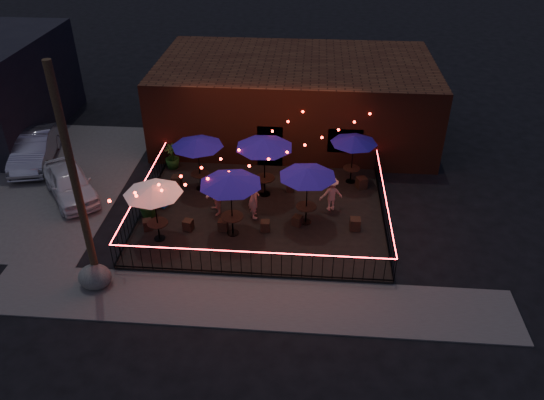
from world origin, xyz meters
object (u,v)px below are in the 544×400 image
at_px(cafe_table_0, 153,190).
at_px(cafe_table_1, 197,143).
at_px(boulder, 95,277).
at_px(cafe_table_4, 308,173).
at_px(cafe_table_3, 264,144).
at_px(cooler, 160,195).
at_px(utility_pole, 76,185).
at_px(cafe_table_5, 354,140).
at_px(cafe_table_2, 230,181).

bearing_deg(cafe_table_0, cafe_table_1, 76.80).
relative_size(cafe_table_0, cafe_table_1, 1.04).
bearing_deg(boulder, cafe_table_4, 30.41).
relative_size(cafe_table_3, cafe_table_4, 1.11).
xyz_separation_m(cafe_table_4, cooler, (-6.21, 0.82, -1.84)).
xyz_separation_m(cafe_table_0, cooler, (-0.57, 2.39, -1.77)).
relative_size(utility_pole, cafe_table_0, 3.08).
distance_m(cafe_table_1, cafe_table_5, 6.80).
bearing_deg(utility_pole, cafe_table_0, 56.69).
bearing_deg(cooler, cafe_table_4, 14.23).
distance_m(cafe_table_0, boulder, 3.67).
xyz_separation_m(cafe_table_0, cafe_table_4, (5.64, 1.57, 0.07)).
xyz_separation_m(cafe_table_5, cooler, (-8.17, -2.58, -1.65)).
height_order(cafe_table_3, cooler, cafe_table_3).
distance_m(utility_pole, cooler, 5.99).
xyz_separation_m(utility_pole, cafe_table_1, (2.50, 6.25, -1.58)).
relative_size(cafe_table_4, boulder, 2.79).
xyz_separation_m(cafe_table_4, cafe_table_5, (1.96, 3.40, -0.19)).
bearing_deg(cafe_table_3, cafe_table_2, -108.35).
xyz_separation_m(utility_pole, cafe_table_3, (5.39, 5.99, -1.37)).
bearing_deg(utility_pole, cafe_table_1, 68.24).
bearing_deg(cafe_table_0, boulder, -120.45).
relative_size(cooler, boulder, 0.88).
height_order(cafe_table_1, cafe_table_3, cafe_table_3).
bearing_deg(cafe_table_0, cafe_table_5, 33.16).
distance_m(cafe_table_1, cafe_table_4, 5.26).
relative_size(cafe_table_2, cafe_table_5, 1.21).
distance_m(cafe_table_0, cafe_table_2, 2.86).
distance_m(cafe_table_3, cafe_table_5, 4.08).
bearing_deg(cafe_table_1, cooler, -135.66).
relative_size(cafe_table_2, boulder, 2.86).
bearing_deg(boulder, cafe_table_5, 39.78).
bearing_deg(cafe_table_4, cafe_table_5, 60.08).
bearing_deg(cafe_table_2, utility_pole, -145.61).
distance_m(cooler, boulder, 5.16).
xyz_separation_m(cafe_table_2, boulder, (-4.36, -3.24, -2.18)).
distance_m(cafe_table_1, cooler, 2.73).
bearing_deg(boulder, cafe_table_0, 59.55).
height_order(cafe_table_2, cafe_table_5, cafe_table_2).
distance_m(cafe_table_2, cafe_table_3, 3.14).
relative_size(cafe_table_1, cafe_table_5, 1.04).
bearing_deg(cafe_table_5, cafe_table_2, -137.57).
distance_m(cafe_table_2, cafe_table_4, 3.02).
relative_size(cafe_table_1, cafe_table_4, 0.88).
height_order(cooler, boulder, cooler).
distance_m(cafe_table_4, boulder, 8.61).
height_order(cafe_table_1, cafe_table_2, cafe_table_2).
bearing_deg(cafe_table_5, cafe_table_3, -159.76).
distance_m(utility_pole, cafe_table_0, 3.34).
relative_size(cafe_table_5, cooler, 2.68).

